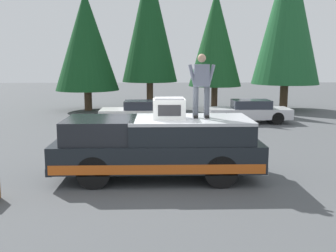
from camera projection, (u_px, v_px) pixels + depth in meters
The scene contains 10 objects.
ground_plane at pixel (155, 181), 10.50m from camera, with size 90.00×90.00×0.00m, color #4C4F51.
pickup_truck at pixel (158, 147), 10.68m from camera, with size 2.01×5.54×1.65m.
compressor_unit at pixel (169, 108), 10.39m from camera, with size 0.65×0.84×0.56m.
person_on_truck_bed at pixel (201, 84), 10.48m from camera, with size 0.29×0.72×1.69m.
parked_car_silver at pixel (249, 111), 20.20m from camera, with size 1.64×4.10×1.16m.
parked_car_white at pixel (142, 112), 19.83m from camera, with size 1.64×4.10×1.16m.
conifer_far_left at pixel (288, 13), 24.55m from camera, with size 4.22×4.22×10.40m.
conifer_left at pixel (215, 38), 24.85m from camera, with size 3.35×3.35×7.52m.
conifer_center_left at pixel (149, 22), 24.58m from camera, with size 3.49×3.49×9.23m.
conifer_center_right at pixel (86, 41), 24.43m from camera, with size 3.95×3.95×7.40m.
Camera 1 is at (-10.12, -0.06, 3.20)m, focal length 42.30 mm.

